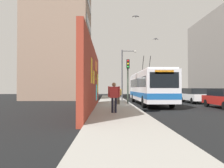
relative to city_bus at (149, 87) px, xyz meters
name	(u,v)px	position (x,y,z in m)	size (l,w,h in m)	color
ground_plane	(133,106)	(-1.79, 1.80, -1.74)	(80.00, 80.00, 0.00)	black
sidewalk_slab	(115,105)	(-1.79, 3.40, -1.67)	(48.00, 3.20, 0.15)	#9E9B93
graffiti_wall	(92,79)	(-5.52, 5.15, 0.49)	(14.50, 0.32, 4.47)	maroon
building_far_left	(60,40)	(10.88, 11.00, 6.89)	(9.41, 8.48, 17.27)	gray
city_bus	(149,87)	(0.00, 0.00, 0.00)	(11.60, 2.52, 4.90)	silver
parked_car_white	(194,95)	(2.00, -5.20, -0.91)	(4.39, 1.78, 1.58)	white
parked_car_dark_gray	(178,94)	(7.73, -5.20, -0.91)	(4.91, 1.81, 1.58)	#38383D
parked_car_black	(166,93)	(13.44, -5.20, -0.91)	(4.60, 1.82, 1.58)	black
pedestrian_near_wall	(114,95)	(-8.38, 3.67, -0.53)	(0.24, 0.71, 1.79)	#1E1E2D
pedestrian_midblock	(118,94)	(-1.70, 3.12, -0.67)	(0.22, 0.72, 1.59)	#3F3326
traffic_light	(128,74)	(-0.88, 2.15, 1.19)	(0.49, 0.28, 4.14)	#2D382D
street_lamp	(124,71)	(5.91, 2.03, 1.98)	(0.44, 1.85, 6.17)	#4C4C51
flying_pigeons	(147,29)	(-1.29, 0.47, 5.29)	(4.25, 3.04, 1.14)	slate
curbside_puddle	(148,111)	(-5.75, 1.20, -1.74)	(1.83, 1.83, 0.00)	black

